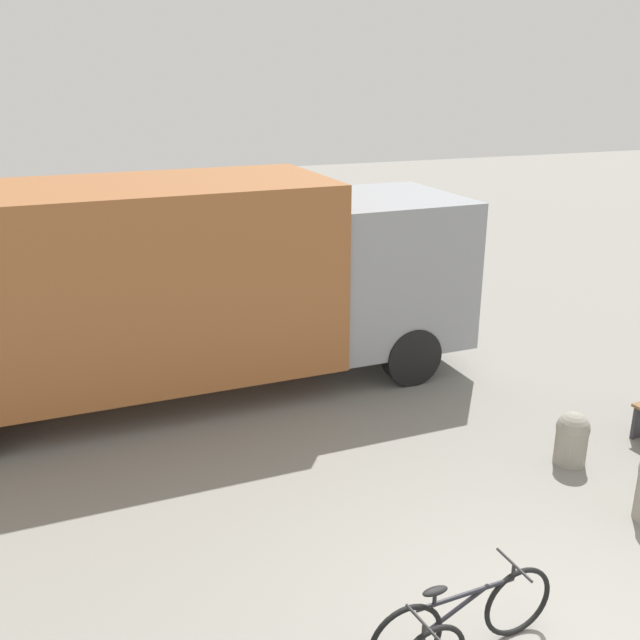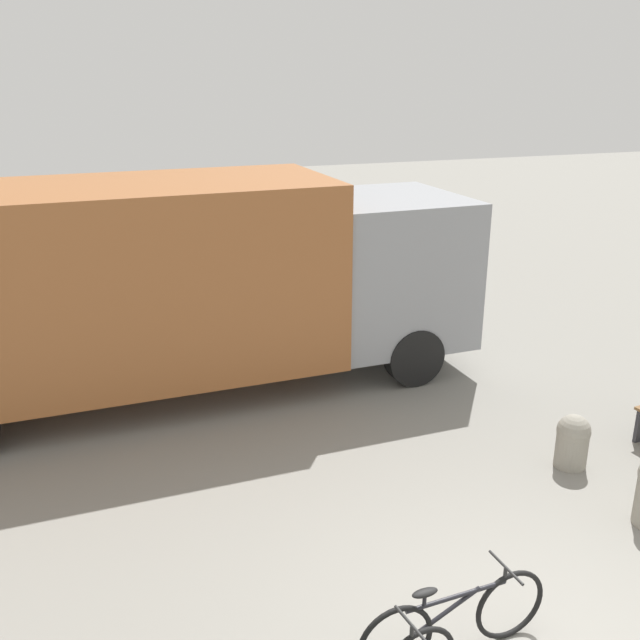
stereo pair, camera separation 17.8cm
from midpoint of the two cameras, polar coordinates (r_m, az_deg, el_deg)
The scene contains 3 objects.
delivery_truck at distance 10.19m, azimuth -12.89°, elevation 3.05°, with size 8.81×2.61×3.06m.
bicycle_middle at distance 6.23m, azimuth 10.53°, elevation -22.41°, with size 1.71×0.44×0.73m.
bollard_far_bench at distance 9.04m, azimuth 18.97°, elevation -8.87°, with size 0.39×0.39×0.66m.
Camera 1 is at (-3.27, -3.61, 4.47)m, focal length 40.00 mm.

